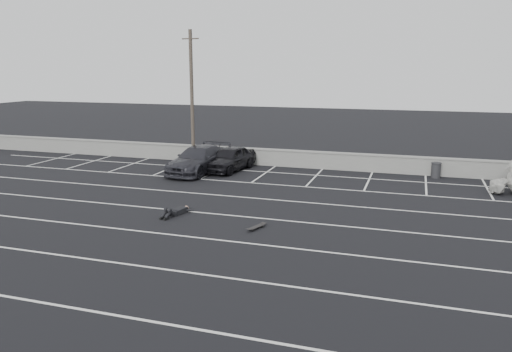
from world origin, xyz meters
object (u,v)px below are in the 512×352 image
(car_left, at_px, (230,158))
(trash_bin, at_px, (436,170))
(car_right, at_px, (198,160))
(person, at_px, (180,208))
(skateboard, at_px, (256,227))
(utility_pole, at_px, (192,97))

(car_left, bearing_deg, trash_bin, 16.35)
(car_right, bearing_deg, person, -66.94)
(person, distance_m, skateboard, 3.90)
(car_left, height_order, trash_bin, car_left)
(car_left, distance_m, car_right, 1.91)
(car_left, distance_m, person, 9.23)
(car_right, height_order, person, car_right)
(utility_pole, relative_size, person, 3.61)
(skateboard, bearing_deg, utility_pole, 144.60)
(trash_bin, height_order, person, trash_bin)
(utility_pole, xyz_separation_m, person, (4.25, -10.57, -4.03))
(trash_bin, bearing_deg, person, -134.59)
(skateboard, bearing_deg, person, -175.13)
(car_right, bearing_deg, utility_pole, 124.86)
(person, bearing_deg, car_right, 120.66)
(car_left, relative_size, trash_bin, 4.94)
(person, bearing_deg, car_left, 109.19)
(car_right, distance_m, skateboard, 11.18)
(utility_pole, distance_m, trash_bin, 15.34)
(car_left, relative_size, skateboard, 4.90)
(car_left, distance_m, skateboard, 11.32)
(car_right, xyz_separation_m, trash_bin, (13.36, 2.72, -0.32))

